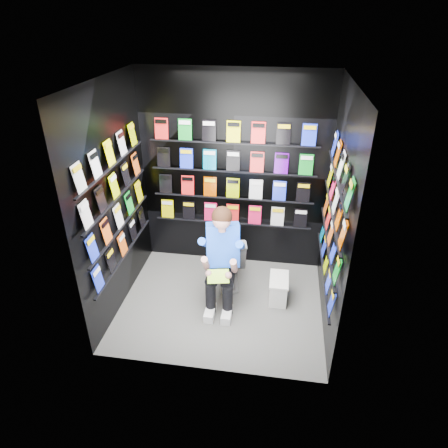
# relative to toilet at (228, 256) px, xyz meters

# --- Properties ---
(floor) EXTENTS (2.40, 2.40, 0.00)m
(floor) POSITION_rel_toilet_xyz_m (-0.00, -0.50, -0.37)
(floor) COLOR #595956
(floor) RESTS_ON ground
(ceiling) EXTENTS (2.40, 2.40, 0.00)m
(ceiling) POSITION_rel_toilet_xyz_m (-0.00, -0.50, 2.23)
(ceiling) COLOR white
(ceiling) RESTS_ON floor
(wall_back) EXTENTS (2.40, 0.04, 2.60)m
(wall_back) POSITION_rel_toilet_xyz_m (-0.00, 0.50, 0.93)
(wall_back) COLOR black
(wall_back) RESTS_ON floor
(wall_front) EXTENTS (2.40, 0.04, 2.60)m
(wall_front) POSITION_rel_toilet_xyz_m (-0.00, -1.50, 0.93)
(wall_front) COLOR black
(wall_front) RESTS_ON floor
(wall_left) EXTENTS (0.04, 2.00, 2.60)m
(wall_left) POSITION_rel_toilet_xyz_m (-1.20, -0.50, 0.93)
(wall_left) COLOR black
(wall_left) RESTS_ON floor
(wall_right) EXTENTS (0.04, 2.00, 2.60)m
(wall_right) POSITION_rel_toilet_xyz_m (1.20, -0.50, 0.93)
(wall_right) COLOR black
(wall_right) RESTS_ON floor
(comics_back) EXTENTS (2.10, 0.06, 1.37)m
(comics_back) POSITION_rel_toilet_xyz_m (-0.00, 0.47, 0.94)
(comics_back) COLOR red
(comics_back) RESTS_ON wall_back
(comics_left) EXTENTS (0.06, 1.70, 1.37)m
(comics_left) POSITION_rel_toilet_xyz_m (-1.17, -0.50, 0.94)
(comics_left) COLOR red
(comics_left) RESTS_ON wall_left
(comics_right) EXTENTS (0.06, 1.70, 1.37)m
(comics_right) POSITION_rel_toilet_xyz_m (1.17, -0.50, 0.94)
(comics_right) COLOR red
(comics_right) RESTS_ON wall_right
(toilet) EXTENTS (0.56, 0.82, 0.73)m
(toilet) POSITION_rel_toilet_xyz_m (0.00, 0.00, 0.00)
(toilet) COLOR white
(toilet) RESTS_ON floor
(longbox) EXTENTS (0.21, 0.38, 0.28)m
(longbox) POSITION_rel_toilet_xyz_m (0.67, -0.30, -0.23)
(longbox) COLOR white
(longbox) RESTS_ON floor
(longbox_lid) EXTENTS (0.23, 0.39, 0.03)m
(longbox_lid) POSITION_rel_toilet_xyz_m (0.67, -0.30, -0.07)
(longbox_lid) COLOR white
(longbox_lid) RESTS_ON longbox
(reader) EXTENTS (0.66, 0.85, 1.39)m
(reader) POSITION_rel_toilet_xyz_m (0.00, -0.38, 0.40)
(reader) COLOR #0343F0
(reader) RESTS_ON toilet
(held_comic) EXTENTS (0.26, 0.18, 0.10)m
(held_comic) POSITION_rel_toilet_xyz_m (0.00, -0.73, 0.21)
(held_comic) COLOR green
(held_comic) RESTS_ON reader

